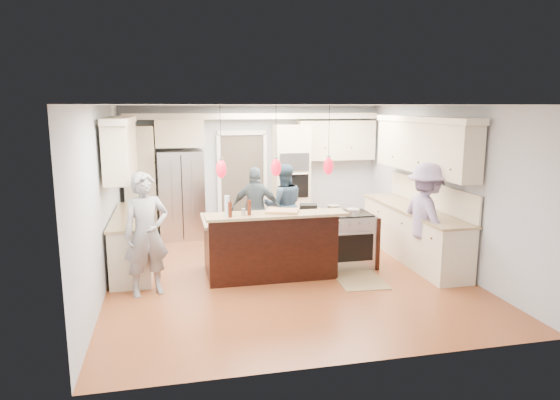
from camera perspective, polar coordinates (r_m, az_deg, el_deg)
The scene contains 23 objects.
ground_plane at distance 8.24m, azimuth 0.53°, elevation -8.33°, with size 6.00×6.00×0.00m, color #A0552C.
room_shell at distance 7.83m, azimuth 0.56°, elevation 4.34°, with size 5.54×6.04×2.72m.
refrigerator at distance 10.38m, azimuth -11.16°, elevation 0.59°, with size 0.90×0.70×1.80m, color #B7B7BC.
oven_column at distance 10.67m, azimuth 1.24°, elevation 2.42°, with size 0.72×0.69×2.30m.
back_upper_cabinets at distance 10.44m, azimuth -6.91°, elevation 5.04°, with size 5.30×0.61×2.54m.
right_counter_run at distance 9.08m, azimuth 15.30°, elevation -0.02°, with size 0.64×3.10×2.51m.
left_cabinets at distance 8.57m, azimuth -16.85°, elevation -0.73°, with size 0.64×2.30×2.51m.
kitchen_island at distance 8.11m, azimuth -1.28°, elevation -5.05°, with size 2.10×1.46×1.12m.
island_range at distance 8.56m, azimuth 7.93°, elevation -4.50°, with size 0.82×0.71×0.92m.
pendant_lights at distance 7.29m, azimuth -0.45°, elevation 3.75°, with size 1.75×0.15×1.03m.
person_bar_end at distance 7.35m, azimuth -15.04°, elevation -3.82°, with size 0.65×0.43×1.78m, color gray.
person_far_left at distance 9.61m, azimuth 0.41°, elevation -0.62°, with size 0.78×0.61×1.60m, color #31495F.
person_far_right at distance 9.40m, azimuth -2.76°, elevation -0.99°, with size 0.92×0.38×1.57m, color #4A5D68.
person_range_side at distance 8.38m, azimuth 16.42°, elevation -2.04°, with size 1.16×0.67×1.80m, color #9483B1.
floor_rug at distance 8.05m, azimuth 8.99°, elevation -8.89°, with size 0.71×1.03×0.01m, color #9B8155.
water_bottle at distance 7.16m, azimuth -6.06°, elevation -0.72°, with size 0.07×0.07×0.31m, color silver.
beer_bottle_a at distance 7.28m, azimuth -5.86°, elevation -0.87°, with size 0.06×0.06×0.23m, color #45190C.
beer_bottle_b at distance 7.14m, azimuth -5.73°, elevation -1.11°, with size 0.06×0.06×0.22m, color #45190C.
beer_bottle_c at distance 7.26m, azimuth -3.54°, elevation -0.87°, with size 0.06×0.06×0.23m, color #45190C.
drink_can at distance 7.24m, azimuth -4.19°, elevation -1.38°, with size 0.06×0.06×0.11m, color #B7B7BC.
cutting_board at distance 7.46m, azimuth 0.26°, elevation -1.27°, with size 0.47×0.34×0.04m, color tan.
pot_large at distance 8.45m, azimuth 6.12°, elevation -0.99°, with size 0.21×0.21×0.12m, color #B7B7BC.
pot_small at distance 8.25m, azimuth 8.30°, elevation -1.38°, with size 0.22×0.22×0.11m, color #B7B7BC.
Camera 1 is at (-1.76, -7.58, 2.69)m, focal length 32.00 mm.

